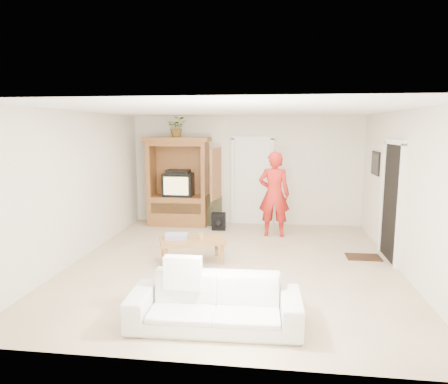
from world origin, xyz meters
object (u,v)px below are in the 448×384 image
at_px(armoire, 179,187).
at_px(man, 274,194).
at_px(coffee_table, 192,242).
at_px(sofa, 215,303).

bearing_deg(armoire, man, -18.83).
distance_m(armoire, coffee_table, 2.85).
relative_size(armoire, man, 1.15).
distance_m(sofa, coffee_table, 2.34).
relative_size(armoire, sofa, 1.05).
distance_m(armoire, man, 2.38).
xyz_separation_m(armoire, man, (2.25, -0.77, 0.01)).
relative_size(armoire, coffee_table, 1.70).
bearing_deg(armoire, coffee_table, -72.19).
xyz_separation_m(man, coffee_table, (-1.40, -1.90, -0.56)).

